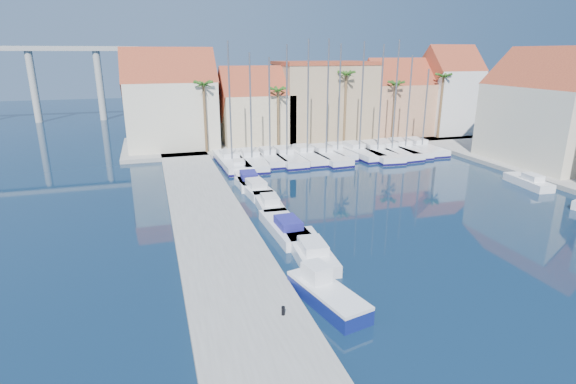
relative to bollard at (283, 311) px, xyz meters
The scene contains 36 objects.
ground 7.49m from the bollard, 10.40° to the right, with size 260.00×260.00×0.00m, color #081C31.
quay_west 12.28m from the bollard, 97.83° to the left, with size 6.00×77.00×0.50m, color gray.
shore_north 49.77m from the bollard, 69.63° to the left, with size 54.00×16.00×0.50m, color gray.
bollard is the anchor object (origin of this frame).
fishing_boat 3.02m from the bollard, 22.57° to the left, with size 3.09×5.86×1.95m.
motorboat_west_0 8.01m from the bollard, 60.30° to the left, with size 2.67×7.02×1.40m.
motorboat_west_1 11.98m from the bollard, 72.59° to the left, with size 2.49×7.10×1.40m.
motorboat_west_2 17.62m from the bollard, 77.62° to the left, with size 2.28×6.16×1.40m.
motorboat_west_3 22.76m from the bollard, 80.71° to the left, with size 2.75×7.00×1.40m.
motorboat_west_4 25.99m from the bollard, 81.73° to the left, with size 2.77×7.34×1.40m.
motorboat_west_5 31.54m from the bollard, 83.02° to the left, with size 2.35×5.75×1.40m.
motorboat_east_1 35.27m from the bollard, 27.38° to the left, with size 2.36×5.78×1.40m.
sailboat_0 34.25m from the bollard, 84.25° to the left, with size 3.15×10.94×14.55m.
sailboat_1 34.62m from the bollard, 80.08° to the left, with size 3.79×11.13×13.29m.
sailboat_2 35.67m from the bollard, 76.39° to the left, with size 2.44×8.90×12.76m.
sailboat_3 35.95m from the bollard, 73.06° to the left, with size 2.93×10.49×14.19m.
sailboat_4 37.16m from the bollard, 69.03° to the left, with size 2.97×10.36×14.85m.
sailboat_5 37.37m from the bollard, 65.38° to the left, with size 3.67×11.23×14.87m.
sailboat_6 39.41m from the bollard, 63.22° to the left, with size 2.79×8.48×14.32m.
sailboat_7 40.40m from the bollard, 59.29° to the left, with size 3.53×10.65×14.62m.
sailboat_8 40.94m from the bollard, 55.90° to the left, with size 3.98×12.02×14.27m.
sailboat_9 42.58m from the bollard, 53.68° to the left, with size 4.05×11.80×14.88m.
sailboat_10 44.57m from the bollard, 51.51° to the left, with size 3.71×11.44×12.89m.
sailboat_11 46.21m from the bollard, 48.97° to the left, with size 2.79×10.47×11.21m.
building_0 46.10m from the bollard, 93.35° to the left, with size 12.30×9.00×13.50m.
building_1 46.82m from the bollard, 78.45° to the left, with size 10.30×8.00×11.00m.
building_2 51.19m from the bollard, 66.46° to the left, with size 14.20×10.20×11.50m.
building_3 56.18m from the bollard, 54.70° to the left, with size 10.30×8.00×12.00m.
building_4 61.16m from the bollard, 47.22° to the left, with size 8.30×8.00×14.00m.
building_6 45.75m from the bollard, 29.94° to the left, with size 9.00×14.30×13.50m.
palm_0 41.52m from the bollard, 88.13° to the left, with size 2.60×2.60×10.15m.
palm_1 42.85m from the bollard, 74.43° to the left, with size 2.60×2.60×9.15m.
palm_2 46.84m from the bollard, 62.32° to the left, with size 2.60×2.60×11.15m.
palm_3 50.74m from the bollard, 54.19° to the left, with size 2.60×2.60×9.65m.
palm_4 55.89m from the bollard, 47.44° to the left, with size 2.60×2.60×10.65m.
viaduct 87.20m from the bollard, 111.48° to the left, with size 48.00×2.20×14.45m.
Camera 1 is at (-12.94, -17.78, 13.25)m, focal length 28.00 mm.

